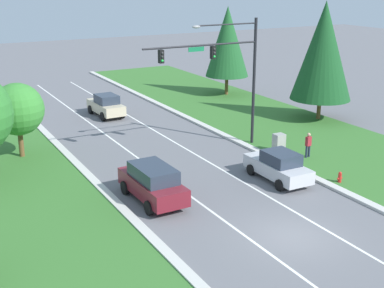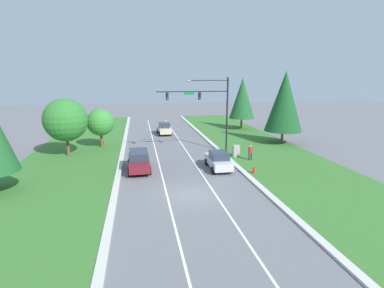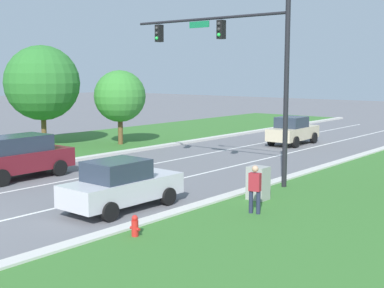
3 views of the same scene
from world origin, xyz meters
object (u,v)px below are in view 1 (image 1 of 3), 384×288
(traffic_signal_mast, at_px, (226,65))
(conifer_far_right_tree, at_px, (227,42))
(silver_sedan, at_px, (278,166))
(pedestrian, at_px, (308,144))
(champagne_sedan, at_px, (106,105))
(burgundy_suv, at_px, (153,183))
(conifer_near_right_tree, at_px, (323,51))
(fire_hydrant, at_px, (340,178))
(oak_near_left_tree, at_px, (18,109))
(utility_cabinet, at_px, (279,143))

(traffic_signal_mast, bearing_deg, conifer_far_right_tree, 57.36)
(traffic_signal_mast, distance_m, conifer_far_right_tree, 16.88)
(silver_sedan, distance_m, pedestrian, 4.59)
(traffic_signal_mast, relative_size, champagne_sedan, 1.91)
(burgundy_suv, height_order, conifer_far_right_tree, conifer_far_right_tree)
(traffic_signal_mast, xyz_separation_m, conifer_near_right_tree, (10.68, 2.75, -0.14))
(pedestrian, relative_size, fire_hydrant, 2.41)
(silver_sedan, bearing_deg, oak_near_left_tree, 137.53)
(pedestrian, bearing_deg, burgundy_suv, -3.79)
(champagne_sedan, height_order, conifer_far_right_tree, conifer_far_right_tree)
(champagne_sedan, relative_size, conifer_far_right_tree, 0.53)
(traffic_signal_mast, relative_size, fire_hydrant, 12.25)
(burgundy_suv, bearing_deg, conifer_far_right_tree, 48.23)
(champagne_sedan, xyz_separation_m, utility_cabinet, (6.62, -14.62, -0.26))
(conifer_near_right_tree, bearing_deg, conifer_far_right_tree, 97.88)
(utility_cabinet, bearing_deg, pedestrian, -60.77)
(traffic_signal_mast, distance_m, fire_hydrant, 10.33)
(fire_hydrant, height_order, oak_near_left_tree, oak_near_left_tree)
(silver_sedan, xyz_separation_m, fire_hydrant, (2.75, -2.06, -0.51))
(champagne_sedan, height_order, oak_near_left_tree, oak_near_left_tree)
(traffic_signal_mast, bearing_deg, oak_near_left_tree, 159.41)
(silver_sedan, bearing_deg, conifer_far_right_tree, 65.70)
(champagne_sedan, distance_m, pedestrian, 18.05)
(fire_hydrant, xyz_separation_m, conifer_near_right_tree, (8.38, 11.29, 5.21))
(utility_cabinet, height_order, pedestrian, pedestrian)
(burgundy_suv, bearing_deg, fire_hydrant, -16.76)
(oak_near_left_tree, bearing_deg, conifer_near_right_tree, -4.74)
(silver_sedan, distance_m, fire_hydrant, 3.47)
(utility_cabinet, xyz_separation_m, conifer_near_right_tree, (8.07, 5.29, 4.90))
(pedestrian, bearing_deg, conifer_far_right_tree, -117.34)
(champagne_sedan, height_order, silver_sedan, champagne_sedan)
(traffic_signal_mast, distance_m, silver_sedan, 8.09)
(conifer_far_right_tree, bearing_deg, pedestrian, -106.59)
(champagne_sedan, height_order, conifer_near_right_tree, conifer_near_right_tree)
(burgundy_suv, relative_size, silver_sedan, 1.09)
(silver_sedan, distance_m, oak_near_left_tree, 16.51)
(traffic_signal_mast, bearing_deg, burgundy_suv, -144.29)
(burgundy_suv, bearing_deg, pedestrian, 5.75)
(champagne_sedan, height_order, fire_hydrant, champagne_sedan)
(champagne_sedan, bearing_deg, pedestrian, -67.53)
(oak_near_left_tree, bearing_deg, conifer_far_right_tree, 23.92)
(champagne_sedan, xyz_separation_m, conifer_far_right_tree, (13.10, 2.12, 4.27))
(traffic_signal_mast, xyz_separation_m, pedestrian, (3.59, -4.29, -4.75))
(conifer_near_right_tree, bearing_deg, utility_cabinet, -146.73)
(fire_hydrant, xyz_separation_m, oak_near_left_tree, (-14.72, 13.20, 2.83))
(traffic_signal_mast, distance_m, utility_cabinet, 6.22)
(traffic_signal_mast, relative_size, oak_near_left_tree, 1.77)
(utility_cabinet, bearing_deg, fire_hydrant, -92.98)
(traffic_signal_mast, bearing_deg, pedestrian, -50.05)
(silver_sedan, bearing_deg, pedestrian, 28.95)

